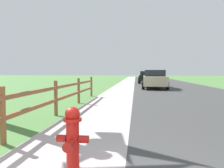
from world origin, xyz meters
TOP-DOWN VIEW (x-y plane):
  - ground_plane at (0.00, 25.00)m, footprint 120.00×120.00m
  - road_asphalt at (3.50, 27.00)m, footprint 7.00×66.00m
  - curb_concrete at (-3.00, 27.00)m, footprint 6.00×66.00m
  - grass_verge at (-4.50, 27.00)m, footprint 5.00×66.00m
  - fire_hydrant at (-0.68, 1.49)m, footprint 0.43×0.37m
  - rail_fence at (-2.30, 5.06)m, footprint 0.11×10.57m
  - parked_suv_beige at (1.68, 16.89)m, footprint 2.16×5.02m
  - parked_car_black at (1.57, 25.21)m, footprint 2.36×5.07m

SIDE VIEW (x-z plane):
  - ground_plane at x=0.00m, z-range 0.00..0.00m
  - road_asphalt at x=3.50m, z-range 0.00..0.01m
  - curb_concrete at x=-3.00m, z-range 0.00..0.01m
  - grass_verge at x=-4.50m, z-range 0.00..0.01m
  - fire_hydrant at x=-0.68m, z-range 0.02..0.92m
  - rail_fence at x=-2.30m, z-range 0.09..1.18m
  - parked_car_black at x=1.57m, z-range 0.03..1.49m
  - parked_suv_beige at x=1.68m, z-range 0.02..1.54m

